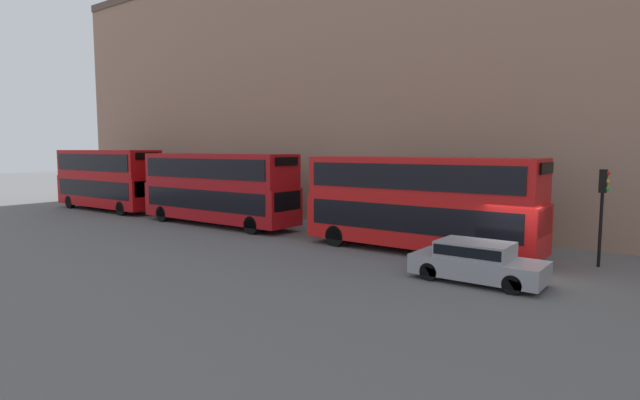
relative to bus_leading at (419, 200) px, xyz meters
The scene contains 8 objects.
ground_plane 5.44m from the bus_leading, 109.02° to the right, with size 200.00×200.00×0.00m, color #5B5B5B.
building_facade 9.85m from the bus_leading, 40.69° to the right, with size 1.10×80.00×17.68m.
bus_leading is the anchor object (origin of this frame).
bus_second_in_queue 13.24m from the bus_leading, 90.00° to the left, with size 2.59×11.15×4.32m.
bus_third_in_queue 25.46m from the bus_leading, 90.00° to the left, with size 2.59×10.37×4.53m.
car_dark_sedan 5.40m from the bus_leading, 131.25° to the right, with size 1.88×4.44×1.41m.
traffic_light 7.16m from the bus_leading, 76.66° to the right, with size 0.30×0.36×3.82m.
pedestrian 5.75m from the bus_leading, 58.06° to the left, with size 0.36×0.36×1.71m.
Camera 1 is at (-18.61, -5.12, 4.59)m, focal length 28.00 mm.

